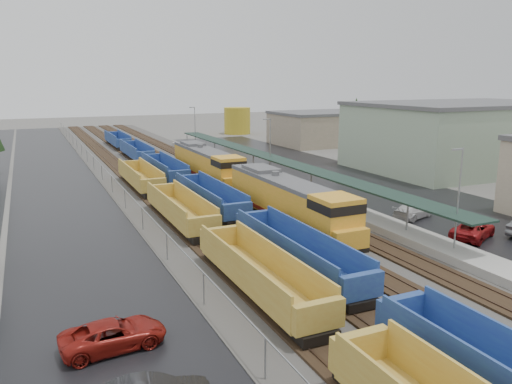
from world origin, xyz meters
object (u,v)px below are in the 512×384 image
locomotive_lead (289,202)px  well_string_blue (209,198)px  well_string_yellow (259,275)px  parked_car_east_b (473,230)px  locomotive_trail (207,165)px  storage_tank (237,121)px  parked_car_west_c (114,335)px  parked_car_east_c (413,211)px

locomotive_lead → well_string_blue: size_ratio=0.16×
well_string_yellow → parked_car_east_b: 20.47m
locomotive_trail → well_string_blue: locomotive_trail is taller
well_string_blue → storage_tank: 72.10m
well_string_yellow → well_string_blue: 20.48m
locomotive_lead → well_string_yellow: size_ratio=0.25×
well_string_yellow → parked_car_west_c: (-8.91, -2.70, -0.52)m
well_string_blue → locomotive_lead: bearing=-66.3°
locomotive_trail → storage_tank: storage_tank is taller
parked_car_east_c → locomotive_lead: bearing=63.5°
well_string_blue → parked_car_east_b: well_string_blue is taller
well_string_yellow → storage_tank: size_ratio=12.93×
locomotive_lead → parked_car_west_c: bearing=-141.0°
storage_tank → parked_car_east_c: bearing=-100.5°
locomotive_lead → locomotive_trail: (0.00, 21.00, 0.00)m
locomotive_trail → parked_car_west_c: locomotive_trail is taller
well_string_blue → storage_tank: storage_tank is taller
well_string_yellow → parked_car_east_c: 22.18m
locomotive_lead → parked_car_east_c: size_ratio=4.18×
parked_car_east_b → well_string_yellow: bearing=72.4°
well_string_yellow → parked_car_east_b: well_string_yellow is taller
well_string_yellow → well_string_blue: (4.00, 20.08, -0.01)m
well_string_yellow → storage_tank: (34.28, 85.49, 1.91)m
parked_car_west_c → locomotive_trail: bearing=-30.7°
well_string_yellow → well_string_blue: size_ratio=0.67×
storage_tank → parked_car_east_b: 84.16m
well_string_yellow → locomotive_lead: bearing=53.9°
locomotive_lead → parked_car_east_c: bearing=-7.9°
locomotive_lead → parked_car_east_b: size_ratio=3.84×
locomotive_trail → parked_car_east_c: (12.13, -22.67, -1.70)m
parked_car_east_c → locomotive_trail: bearing=9.5°
storage_tank → parked_car_west_c: bearing=-116.1°
parked_car_east_b → parked_car_east_c: 6.76m
parked_car_east_b → parked_car_east_c: bearing=-23.3°
well_string_yellow → parked_car_east_c: (20.13, 9.30, -0.52)m
storage_tank → locomotive_lead: bearing=-109.4°
well_string_blue → storage_tank: (30.28, 65.41, 1.92)m
parked_car_east_b → locomotive_lead: bearing=30.8°
locomotive_trail → storage_tank: bearing=63.8°
well_string_blue → parked_car_east_b: bearing=-47.1°
parked_car_west_c → locomotive_lead: bearing=-55.8°
locomotive_trail → parked_car_west_c: (-16.91, -34.67, -1.70)m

